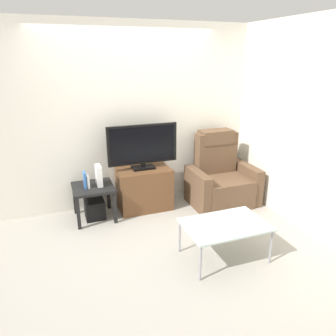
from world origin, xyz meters
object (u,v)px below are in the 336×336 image
(recliner_armchair, at_px, (221,179))
(cell_phone, at_px, (218,225))
(book_middle, at_px, (88,181))
(coffee_table, at_px, (225,226))
(subwoofer_box, at_px, (95,209))
(tv_stand, at_px, (144,188))
(side_table, at_px, (93,191))
(television, at_px, (143,146))
(game_console, at_px, (99,175))
(book_leftmost, at_px, (85,180))

(recliner_armchair, xyz_separation_m, cell_phone, (-0.77, -1.31, 0.05))
(book_middle, height_order, coffee_table, book_middle)
(subwoofer_box, bearing_deg, tv_stand, 5.25)
(subwoofer_box, height_order, book_middle, book_middle)
(side_table, distance_m, coffee_table, 1.88)
(tv_stand, distance_m, subwoofer_box, 0.76)
(television, distance_m, side_table, 0.92)
(tv_stand, height_order, side_table, tv_stand)
(subwoofer_box, height_order, game_console, game_console)
(tv_stand, bearing_deg, game_console, -174.90)
(book_middle, distance_m, coffee_table, 1.91)
(television, bearing_deg, game_console, -173.26)
(cell_phone, bearing_deg, book_leftmost, 151.24)
(television, height_order, subwoofer_box, television)
(cell_phone, bearing_deg, subwoofer_box, 148.45)
(recliner_armchair, height_order, book_leftmost, recliner_armchair)
(television, distance_m, subwoofer_box, 1.10)
(subwoofer_box, relative_size, coffee_table, 0.29)
(book_leftmost, relative_size, coffee_table, 0.24)
(recliner_armchair, bearing_deg, television, 179.41)
(tv_stand, distance_m, side_table, 0.74)
(book_middle, bearing_deg, cell_phone, -50.16)
(book_leftmost, bearing_deg, coffee_table, -47.38)
(coffee_table, bearing_deg, game_console, 127.61)
(subwoofer_box, distance_m, book_leftmost, 0.46)
(television, height_order, book_leftmost, television)
(recliner_armchair, xyz_separation_m, book_middle, (-1.96, 0.11, 0.19))
(side_table, height_order, subwoofer_box, side_table)
(side_table, bearing_deg, cell_phone, -52.04)
(recliner_armchair, distance_m, book_leftmost, 2.01)
(tv_stand, distance_m, television, 0.64)
(recliner_armchair, height_order, side_table, recliner_armchair)
(side_table, height_order, game_console, game_console)
(television, relative_size, subwoofer_box, 3.78)
(book_middle, height_order, cell_phone, book_middle)
(book_leftmost, bearing_deg, subwoofer_box, 11.31)
(subwoofer_box, xyz_separation_m, coffee_table, (1.21, -1.44, 0.26))
(side_table, xyz_separation_m, book_middle, (-0.06, -0.02, 0.16))
(recliner_armchair, height_order, subwoofer_box, recliner_armchair)
(book_middle, bearing_deg, coffee_table, -48.23)
(book_middle, bearing_deg, television, 7.60)
(tv_stand, xyz_separation_m, subwoofer_box, (-0.74, -0.07, -0.17))
(game_console, relative_size, coffee_table, 0.31)
(coffee_table, bearing_deg, book_leftmost, 132.62)
(book_leftmost, bearing_deg, tv_stand, 5.98)
(subwoofer_box, xyz_separation_m, game_console, (0.09, 0.01, 0.48))
(book_middle, distance_m, game_console, 0.16)
(game_console, bearing_deg, tv_stand, 5.10)
(subwoofer_box, bearing_deg, cell_phone, -52.04)
(recliner_armchair, xyz_separation_m, book_leftmost, (-1.99, 0.11, 0.21))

